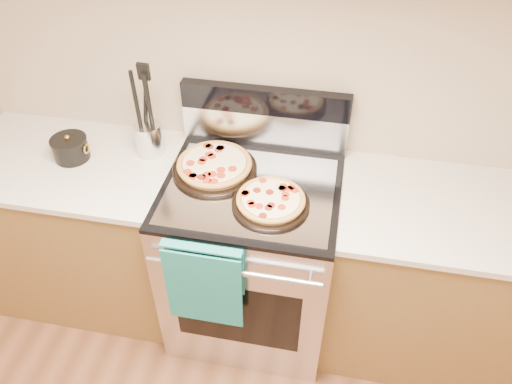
% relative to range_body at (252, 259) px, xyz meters
% --- Properties ---
extents(wall_back, '(4.00, 0.00, 4.00)m').
position_rel_range_body_xyz_m(wall_back, '(0.00, 0.35, 0.90)').
color(wall_back, tan).
rests_on(wall_back, ground).
extents(range_body, '(0.76, 0.68, 0.90)m').
position_rel_range_body_xyz_m(range_body, '(0.00, 0.00, 0.00)').
color(range_body, '#B7B7BC').
rests_on(range_body, ground).
extents(oven_window, '(0.56, 0.01, 0.40)m').
position_rel_range_body_xyz_m(oven_window, '(0.00, -0.34, 0.00)').
color(oven_window, black).
rests_on(oven_window, range_body).
extents(cooktop, '(0.76, 0.68, 0.02)m').
position_rel_range_body_xyz_m(cooktop, '(0.00, 0.00, 0.46)').
color(cooktop, black).
rests_on(cooktop, range_body).
extents(backsplash_lower, '(0.76, 0.06, 0.18)m').
position_rel_range_body_xyz_m(backsplash_lower, '(0.00, 0.31, 0.56)').
color(backsplash_lower, silver).
rests_on(backsplash_lower, cooktop).
extents(backsplash_upper, '(0.76, 0.06, 0.12)m').
position_rel_range_body_xyz_m(backsplash_upper, '(0.00, 0.31, 0.71)').
color(backsplash_upper, black).
rests_on(backsplash_upper, backsplash_lower).
extents(oven_handle, '(0.70, 0.03, 0.03)m').
position_rel_range_body_xyz_m(oven_handle, '(0.00, -0.38, 0.35)').
color(oven_handle, silver).
rests_on(oven_handle, range_body).
extents(dish_towel, '(0.32, 0.05, 0.42)m').
position_rel_range_body_xyz_m(dish_towel, '(-0.12, -0.38, 0.25)').
color(dish_towel, '#177469').
rests_on(dish_towel, oven_handle).
extents(foil_sheet, '(0.70, 0.55, 0.01)m').
position_rel_range_body_xyz_m(foil_sheet, '(0.00, -0.03, 0.47)').
color(foil_sheet, gray).
rests_on(foil_sheet, cooktop).
extents(cabinet_left, '(1.00, 0.62, 0.88)m').
position_rel_range_body_xyz_m(cabinet_left, '(-0.88, 0.03, -0.01)').
color(cabinet_left, brown).
rests_on(cabinet_left, ground).
extents(countertop_left, '(1.02, 0.64, 0.03)m').
position_rel_range_body_xyz_m(countertop_left, '(-0.88, 0.03, 0.45)').
color(countertop_left, beige).
rests_on(countertop_left, cabinet_left).
extents(cabinet_right, '(1.00, 0.62, 0.88)m').
position_rel_range_body_xyz_m(cabinet_right, '(0.88, 0.03, -0.01)').
color(cabinet_right, brown).
rests_on(cabinet_right, ground).
extents(countertop_right, '(1.02, 0.64, 0.03)m').
position_rel_range_body_xyz_m(countertop_right, '(0.88, 0.03, 0.45)').
color(countertop_right, beige).
rests_on(countertop_right, cabinet_right).
extents(pepperoni_pizza_back, '(0.43, 0.43, 0.05)m').
position_rel_range_body_xyz_m(pepperoni_pizza_back, '(-0.18, 0.07, 0.50)').
color(pepperoni_pizza_back, '#AC7734').
rests_on(pepperoni_pizza_back, foil_sheet).
extents(pepperoni_pizza_front, '(0.38, 0.38, 0.04)m').
position_rel_range_body_xyz_m(pepperoni_pizza_front, '(0.10, -0.10, 0.50)').
color(pepperoni_pizza_front, '#AC7734').
rests_on(pepperoni_pizza_front, foil_sheet).
extents(utensil_crock, '(0.16, 0.16, 0.16)m').
position_rel_range_body_xyz_m(utensil_crock, '(-0.51, 0.16, 0.54)').
color(utensil_crock, silver).
rests_on(utensil_crock, countertop_left).
extents(saucepan, '(0.17, 0.17, 0.10)m').
position_rel_range_body_xyz_m(saucepan, '(-0.85, 0.05, 0.51)').
color(saucepan, black).
rests_on(saucepan, countertop_left).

